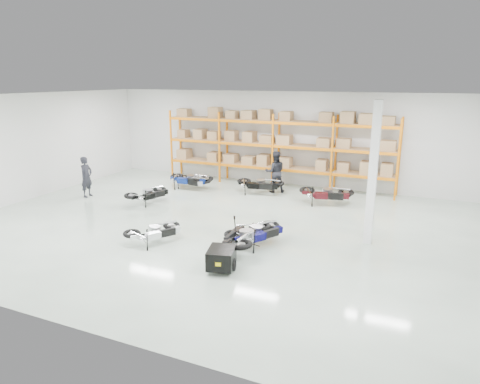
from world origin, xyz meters
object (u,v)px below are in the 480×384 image
at_px(moto_back_a, 189,177).
at_px(moto_back_b, 191,178).
at_px(moto_black_far_left, 148,191).
at_px(moto_back_c, 259,181).
at_px(moto_silver_left, 155,229).
at_px(moto_back_d, 326,190).
at_px(moto_touring_right, 244,231).
at_px(person_left, 86,177).
at_px(trailer, 221,258).
at_px(person_back, 275,172).
at_px(moto_blue_centre, 257,229).

xyz_separation_m(moto_back_a, moto_back_b, (0.10, 0.01, -0.08)).
xyz_separation_m(moto_black_far_left, moto_back_c, (3.68, 3.32, 0.05)).
bearing_deg(moto_silver_left, moto_back_d, -90.32).
bearing_deg(moto_silver_left, moto_touring_right, -135.32).
bearing_deg(moto_back_d, moto_back_a, 79.13).
xyz_separation_m(moto_black_far_left, person_left, (-3.12, -0.19, 0.37)).
height_order(moto_back_b, moto_back_d, moto_back_d).
height_order(moto_silver_left, trailer, moto_silver_left).
xyz_separation_m(moto_back_a, moto_back_c, (3.38, 0.46, -0.01)).
relative_size(trailer, person_left, 0.86).
xyz_separation_m(moto_back_d, person_back, (-2.61, 1.00, 0.36)).
xyz_separation_m(moto_touring_right, moto_back_c, (-1.96, 6.31, -0.02)).
xyz_separation_m(moto_blue_centre, moto_silver_left, (-3.03, -1.16, -0.04)).
bearing_deg(moto_blue_centre, moto_back_b, -14.75).
height_order(moto_blue_centre, moto_back_c, moto_back_c).
bearing_deg(moto_black_far_left, moto_silver_left, 147.47).
bearing_deg(person_left, trailer, -120.38).
bearing_deg(moto_back_c, person_back, -51.50).
height_order(moto_blue_centre, trailer, moto_blue_centre).
xyz_separation_m(moto_black_far_left, moto_back_d, (6.85, 2.87, 0.07)).
bearing_deg(moto_blue_centre, moto_silver_left, 50.75).
relative_size(moto_blue_centre, moto_back_a, 0.93).
height_order(moto_back_d, person_back, person_back).
xyz_separation_m(moto_blue_centre, moto_black_far_left, (-5.86, 2.51, -0.02)).
relative_size(moto_blue_centre, moto_touring_right, 0.91).
xyz_separation_m(moto_touring_right, person_back, (-1.40, 6.87, 0.35)).
height_order(moto_back_c, moto_back_d, moto_back_d).
xyz_separation_m(trailer, moto_back_a, (-5.34, 7.45, 0.22)).
distance_m(moto_blue_centre, moto_touring_right, 0.53).
xyz_separation_m(moto_touring_right, person_left, (-8.76, 2.80, 0.30)).
bearing_deg(trailer, moto_blue_centre, 69.19).
distance_m(moto_black_far_left, moto_back_d, 7.43).
bearing_deg(moto_back_c, moto_silver_left, 166.80).
xyz_separation_m(moto_touring_right, moto_back_a, (-5.34, 5.85, -0.02)).
relative_size(moto_blue_centre, moto_back_b, 1.08).
bearing_deg(moto_touring_right, moto_back_b, 131.18).
height_order(moto_black_far_left, person_left, person_left).
height_order(moto_silver_left, person_left, person_left).
distance_m(moto_back_a, person_left, 4.60).
bearing_deg(moto_silver_left, moto_back_c, -65.72).
xyz_separation_m(moto_silver_left, person_back, (1.41, 7.54, 0.45)).
distance_m(moto_back_a, moto_back_d, 6.54).
relative_size(moto_blue_centre, moto_back_d, 0.92).
bearing_deg(trailer, person_back, 84.65).
height_order(moto_blue_centre, moto_silver_left, moto_blue_centre).
relative_size(moto_back_b, moto_back_c, 0.87).
bearing_deg(moto_back_b, moto_touring_right, -126.75).
bearing_deg(person_back, trailer, 72.25).
height_order(moto_black_far_left, trailer, moto_black_far_left).
bearing_deg(moto_touring_right, moto_black_far_left, 151.49).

